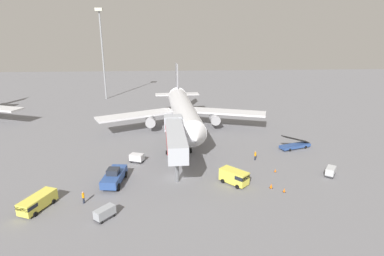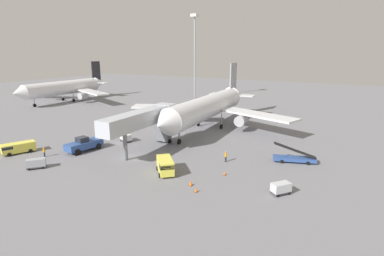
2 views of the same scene
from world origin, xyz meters
TOP-DOWN VIEW (x-y plane):
  - ground_plane at (0.00, 0.00)m, footprint 300.00×300.00m
  - airplane_at_gate at (2.15, 25.80)m, footprint 41.87×44.43m
  - jet_bridge at (-0.11, 4.69)m, footprint 3.91×18.96m
  - pushback_tug at (-9.95, -0.99)m, footprint 3.45×7.06m
  - belt_loader_truck at (24.96, 12.23)m, footprint 7.05×4.05m
  - service_van_rear_left at (9.25, -2.46)m, footprint 4.63×4.74m
  - service_van_rear_right at (-19.18, -7.95)m, footprint 3.93×5.81m
  - baggage_cart_far_center at (-9.48, -10.86)m, footprint 2.71×2.91m
  - baggage_cart_mid_right at (-7.24, 7.33)m, footprint 2.84×2.28m
  - baggage_cart_near_left at (26.00, -0.66)m, footprint 2.54×2.75m
  - ground_crew_worker_foreground at (-13.28, -6.79)m, footprint 0.47×0.47m
  - ground_crew_worker_midground at (15.04, 6.71)m, footprint 0.39×0.39m
  - safety_cone_alpha at (17.21, 1.41)m, footprint 0.38×0.38m
  - safety_cone_bravo at (14.67, -4.22)m, footprint 0.49×0.49m
  - safety_cone_charlie at (16.27, -5.60)m, footprint 0.42×0.42m
  - apron_light_mast at (-24.30, 65.92)m, footprint 2.40×2.40m

SIDE VIEW (x-z plane):
  - ground_plane at x=0.00m, z-range 0.00..0.00m
  - safety_cone_alpha at x=17.21m, z-range 0.00..0.58m
  - safety_cone_charlie at x=16.27m, z-range 0.00..0.64m
  - safety_cone_bravo at x=14.67m, z-range 0.00..0.74m
  - belt_loader_truck at x=24.96m, z-range -0.84..2.38m
  - baggage_cart_near_left at x=26.00m, z-range 0.08..1.60m
  - baggage_cart_far_center at x=-9.48m, z-range 0.08..1.65m
  - baggage_cart_mid_right at x=-7.24m, z-range 0.08..1.66m
  - ground_crew_worker_foreground at x=-13.28m, z-range 0.05..1.88m
  - ground_crew_worker_midground at x=15.04m, z-range 0.05..1.90m
  - service_van_rear_right at x=-19.18m, z-range 0.15..2.05m
  - pushback_tug at x=-9.95m, z-range -0.10..2.60m
  - service_van_rear_left at x=9.25m, z-range 0.15..2.44m
  - airplane_at_gate at x=2.15m, z-range -2.12..12.59m
  - jet_bridge at x=-0.11m, z-range 1.99..9.73m
  - apron_light_mast at x=-24.30m, z-range 5.39..36.42m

